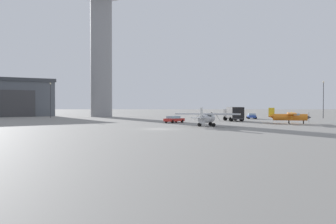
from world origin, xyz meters
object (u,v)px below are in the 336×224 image
at_px(light_post_west, 52,97).
at_px(car_blue, 253,116).
at_px(airplane_orange, 291,116).
at_px(car_red, 175,119).
at_px(truck_box_black, 235,113).
at_px(airplane_silver, 208,118).
at_px(light_post_east, 325,96).
at_px(control_tower, 103,31).

bearing_deg(light_post_west, car_blue, -8.17).
relative_size(airplane_orange, light_post_west, 1.09).
xyz_separation_m(airplane_orange, car_red, (-21.86, 3.51, -0.66)).
relative_size(truck_box_black, light_post_west, 0.80).
bearing_deg(truck_box_black, car_blue, -33.51).
bearing_deg(airplane_silver, light_post_west, 60.30).
relative_size(light_post_west, light_post_east, 0.98).
relative_size(airplane_orange, truck_box_black, 1.37).
bearing_deg(light_post_east, airplane_silver, -130.97).
bearing_deg(control_tower, car_blue, -21.89).
xyz_separation_m(control_tower, truck_box_black, (33.33, -29.23, -22.69)).
distance_m(control_tower, car_blue, 49.00).
bearing_deg(car_red, light_post_east, -15.29).
distance_m(control_tower, light_post_west, 24.03).
xyz_separation_m(truck_box_black, car_red, (-13.08, -7.86, -0.96)).
distance_m(airplane_orange, truck_box_black, 14.36).
bearing_deg(car_blue, light_post_west, 86.32).
bearing_deg(car_blue, light_post_east, -74.48).
xyz_separation_m(control_tower, car_blue, (39.82, -16.00, -23.64)).
bearing_deg(car_red, airplane_orange, -57.06).
bearing_deg(control_tower, light_post_east, -11.75).
height_order(airplane_orange, car_red, airplane_orange).
relative_size(control_tower, truck_box_black, 5.85).
relative_size(car_blue, light_post_east, 0.49).
relative_size(truck_box_black, car_red, 1.67).
distance_m(airplane_orange, car_red, 22.15).
relative_size(airplane_silver, truck_box_black, 1.45).
height_order(truck_box_black, car_blue, truck_box_black).
bearing_deg(airplane_silver, car_blue, -3.71).
distance_m(airplane_silver, car_red, 14.77).
xyz_separation_m(control_tower, light_post_west, (-12.17, -8.54, -18.88)).
relative_size(control_tower, car_red, 9.75).
xyz_separation_m(airplane_orange, car_blue, (-2.28, 24.59, -0.66)).
height_order(car_blue, light_post_east, light_post_east).
height_order(car_red, light_post_west, light_post_west).
xyz_separation_m(airplane_silver, car_blue, (14.37, 34.88, -0.76)).
bearing_deg(light_post_west, truck_box_black, -24.45).
bearing_deg(airplane_orange, airplane_silver, -133.51).
bearing_deg(truck_box_black, airplane_silver, 152.66).
bearing_deg(car_red, truck_box_black, -16.95).
height_order(car_blue, car_red, same).
distance_m(airplane_orange, light_post_west, 63.17).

